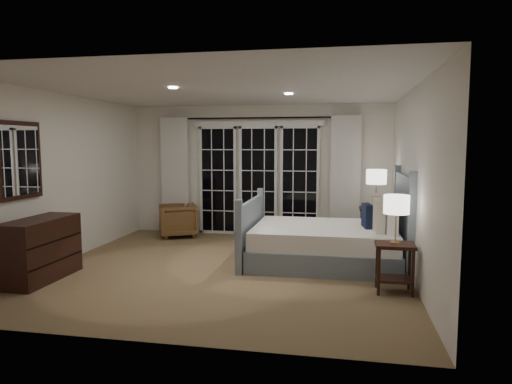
% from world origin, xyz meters
% --- Properties ---
extents(floor, '(5.00, 5.00, 0.00)m').
position_xyz_m(floor, '(0.00, 0.00, 0.00)').
color(floor, brown).
rests_on(floor, ground).
extents(ceiling, '(5.00, 5.00, 0.00)m').
position_xyz_m(ceiling, '(0.00, 0.00, 2.50)').
color(ceiling, silver).
rests_on(ceiling, wall_back).
extents(wall_left, '(0.02, 5.00, 2.50)m').
position_xyz_m(wall_left, '(-2.50, 0.00, 1.25)').
color(wall_left, white).
rests_on(wall_left, floor).
extents(wall_right, '(0.02, 5.00, 2.50)m').
position_xyz_m(wall_right, '(2.50, 0.00, 1.25)').
color(wall_right, white).
rests_on(wall_right, floor).
extents(wall_back, '(5.00, 0.02, 2.50)m').
position_xyz_m(wall_back, '(0.00, 2.50, 1.25)').
color(wall_back, white).
rests_on(wall_back, floor).
extents(wall_front, '(5.00, 0.02, 2.50)m').
position_xyz_m(wall_front, '(0.00, -2.50, 1.25)').
color(wall_front, white).
rests_on(wall_front, floor).
extents(french_doors, '(2.50, 0.04, 2.20)m').
position_xyz_m(french_doors, '(0.00, 2.46, 1.09)').
color(french_doors, black).
rests_on(french_doors, wall_back).
extents(curtain_rod, '(3.50, 0.03, 0.03)m').
position_xyz_m(curtain_rod, '(0.00, 2.40, 2.25)').
color(curtain_rod, black).
rests_on(curtain_rod, wall_back).
extents(curtain_left, '(0.55, 0.10, 2.25)m').
position_xyz_m(curtain_left, '(-1.65, 2.38, 1.15)').
color(curtain_left, silver).
rests_on(curtain_left, curtain_rod).
extents(curtain_right, '(0.55, 0.10, 2.25)m').
position_xyz_m(curtain_right, '(1.65, 2.38, 1.15)').
color(curtain_right, silver).
rests_on(curtain_right, curtain_rod).
extents(downlight_a, '(0.12, 0.12, 0.01)m').
position_xyz_m(downlight_a, '(0.80, 0.60, 2.49)').
color(downlight_a, white).
rests_on(downlight_a, ceiling).
extents(downlight_b, '(0.12, 0.12, 0.01)m').
position_xyz_m(downlight_b, '(-0.60, -0.40, 2.49)').
color(downlight_b, white).
rests_on(downlight_b, ceiling).
extents(bed, '(2.27, 1.63, 1.32)m').
position_xyz_m(bed, '(1.41, 0.53, 0.33)').
color(bed, gray).
rests_on(bed, floor).
extents(nightstand_left, '(0.45, 0.36, 0.59)m').
position_xyz_m(nightstand_left, '(2.22, -0.66, 0.39)').
color(nightstand_left, black).
rests_on(nightstand_left, floor).
extents(nightstand_right, '(0.53, 0.43, 0.69)m').
position_xyz_m(nightstand_right, '(2.16, 1.71, 0.46)').
color(nightstand_right, black).
rests_on(nightstand_right, floor).
extents(lamp_left, '(0.30, 0.30, 0.58)m').
position_xyz_m(lamp_left, '(2.22, -0.66, 1.05)').
color(lamp_left, '#AE8945').
rests_on(lamp_left, nightstand_left).
extents(lamp_right, '(0.33, 0.33, 0.64)m').
position_xyz_m(lamp_right, '(2.16, 1.71, 1.21)').
color(lamp_right, '#AE8945').
rests_on(lamp_right, nightstand_right).
extents(armchair, '(0.91, 0.90, 0.62)m').
position_xyz_m(armchair, '(-1.47, 2.00, 0.31)').
color(armchair, brown).
rests_on(armchair, floor).
extents(dresser, '(0.48, 1.13, 0.80)m').
position_xyz_m(dresser, '(-2.23, -0.98, 0.40)').
color(dresser, black).
rests_on(dresser, floor).
extents(mirror, '(0.05, 0.85, 1.00)m').
position_xyz_m(mirror, '(-2.47, -0.98, 1.55)').
color(mirror, black).
rests_on(mirror, wall_left).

